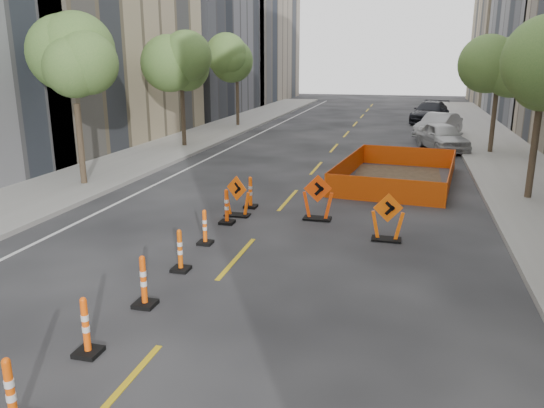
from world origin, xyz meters
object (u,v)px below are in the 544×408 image
(chevron_sign_center, at_px, (318,197))
(chevron_sign_right, at_px, (388,217))
(channelizer_2, at_px, (86,326))
(parked_car_far, at_px, (430,112))
(channelizer_7, at_px, (250,192))
(channelizer_3, at_px, (144,281))
(channelizer_6, at_px, (227,206))
(channelizer_5, at_px, (205,227))
(parked_car_near, at_px, (442,136))
(channelizer_4, at_px, (180,250))
(channelizer_1, at_px, (11,394))
(parked_car_mid, at_px, (438,125))
(chevron_sign_left, at_px, (237,196))

(chevron_sign_center, distance_m, chevron_sign_right, 2.69)
(channelizer_2, bearing_deg, parked_car_far, 79.73)
(channelizer_2, relative_size, channelizer_7, 0.99)
(channelizer_3, xyz_separation_m, channelizer_6, (-0.22, 5.84, -0.00))
(channelizer_2, distance_m, parked_car_far, 37.91)
(channelizer_2, bearing_deg, channelizer_5, 91.09)
(channelizer_5, bearing_deg, chevron_sign_center, 49.44)
(channelizer_5, relative_size, parked_car_near, 0.22)
(channelizer_4, bearing_deg, parked_car_near, 70.61)
(channelizer_2, distance_m, channelizer_6, 7.79)
(channelizer_2, bearing_deg, channelizer_3, 87.80)
(channelizer_3, relative_size, channelizer_4, 1.06)
(chevron_sign_center, height_order, chevron_sign_right, chevron_sign_center)
(channelizer_5, xyz_separation_m, channelizer_6, (-0.04, 1.95, 0.06))
(channelizer_4, height_order, channelizer_6, channelizer_6)
(channelizer_1, relative_size, channelizer_5, 1.11)
(channelizer_5, height_order, chevron_sign_center, chevron_sign_center)
(chevron_sign_right, relative_size, parked_car_far, 0.24)
(parked_car_far, bearing_deg, chevron_sign_center, -86.18)
(channelizer_5, distance_m, parked_car_near, 19.33)
(channelizer_5, distance_m, channelizer_6, 1.95)
(chevron_sign_center, distance_m, parked_car_far, 28.71)
(channelizer_5, relative_size, channelizer_7, 0.91)
(channelizer_1, xyz_separation_m, chevron_sign_center, (2.39, 10.85, 0.18))
(channelizer_1, height_order, parked_car_mid, parked_car_mid)
(channelizer_3, relative_size, parked_car_mid, 0.24)
(channelizer_4, distance_m, channelizer_7, 5.84)
(parked_car_near, bearing_deg, channelizer_4, -128.02)
(channelizer_4, distance_m, chevron_sign_center, 5.60)
(channelizer_6, distance_m, parked_car_near, 17.55)
(chevron_sign_left, bearing_deg, channelizer_4, -66.75)
(channelizer_7, bearing_deg, chevron_sign_left, -96.52)
(channelizer_2, distance_m, chevron_sign_center, 9.25)
(channelizer_1, relative_size, channelizer_3, 0.99)
(channelizer_4, relative_size, parked_car_mid, 0.22)
(channelizer_2, height_order, chevron_sign_center, chevron_sign_center)
(chevron_sign_left, xyz_separation_m, parked_car_mid, (7.12, 20.38, 0.10))
(chevron_sign_right, distance_m, parked_car_mid, 21.74)
(channelizer_1, relative_size, channelizer_2, 1.02)
(channelizer_2, height_order, channelizer_7, channelizer_7)
(channelizer_4, bearing_deg, chevron_sign_left, 91.28)
(parked_car_far, bearing_deg, channelizer_4, -89.08)
(channelizer_2, xyz_separation_m, chevron_sign_left, (-0.09, 8.65, 0.13))
(channelizer_4, bearing_deg, channelizer_7, 89.83)
(channelizer_1, xyz_separation_m, channelizer_5, (-0.23, 7.79, -0.06))
(channelizer_7, bearing_deg, chevron_sign_right, -26.33)
(channelizer_1, relative_size, channelizer_4, 1.05)
(channelizer_2, height_order, parked_car_far, parked_car_far)
(channelizer_2, relative_size, channelizer_4, 1.03)
(channelizer_6, height_order, channelizer_7, channelizer_6)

